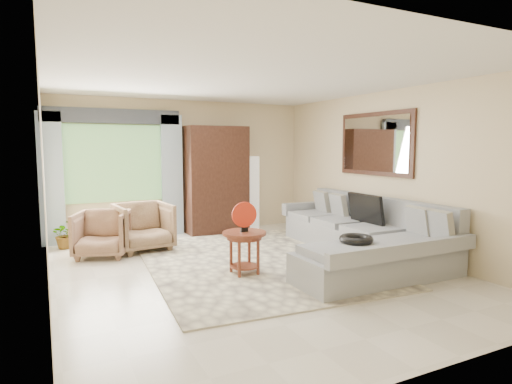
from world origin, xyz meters
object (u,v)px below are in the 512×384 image
floor_lamp (252,193)px  tv_screen (366,209)px  armoire (216,180)px  sectional_sofa (362,241)px  potted_plant (65,234)px  armchair_right (144,227)px  coffee_table (244,252)px  armchair_left (102,234)px

floor_lamp → tv_screen: bearing=-75.6°
tv_screen → armoire: (-1.50, 2.66, 0.33)m
sectional_sofa → potted_plant: sectional_sofa is taller
armchair_right → armoire: size_ratio=0.41×
coffee_table → potted_plant: coffee_table is taller
armchair_right → floor_lamp: bearing=14.8°
sectional_sofa → floor_lamp: floor_lamp is taller
coffee_table → armoire: armoire is taller
sectional_sofa → armchair_left: size_ratio=4.39×
coffee_table → potted_plant: (-2.08, 2.69, -0.06)m
coffee_table → floor_lamp: floor_lamp is taller
sectional_sofa → floor_lamp: 3.03m
potted_plant → floor_lamp: floor_lamp is taller
sectional_sofa → tv_screen: 0.56m
tv_screen → floor_lamp: (-0.70, 2.72, 0.03)m
armchair_left → armchair_right: bearing=31.2°
tv_screen → armchair_right: tv_screen is taller
potted_plant → armoire: armoire is taller
armchair_right → armchair_left: bearing=-175.0°
tv_screen → potted_plant: size_ratio=1.52×
coffee_table → armchair_right: bearing=114.9°
potted_plant → armoire: size_ratio=0.23×
armchair_right → potted_plant: (-1.16, 0.71, -0.15)m
armchair_left → tv_screen: bearing=-3.6°
coffee_table → armchair_left: bearing=130.6°
tv_screen → potted_plant: bearing=149.5°
armoire → floor_lamp: size_ratio=1.40×
armchair_left → potted_plant: (-0.49, 0.84, -0.11)m
tv_screen → potted_plant: 4.99m
armoire → floor_lamp: 0.86m
potted_plant → floor_lamp: 3.62m
potted_plant → armchair_left: bearing=-59.6°
sectional_sofa → armoire: bearing=113.1°
armchair_left → armoire: 2.58m
tv_screen → armchair_right: size_ratio=0.86×
tv_screen → sectional_sofa: bearing=-138.8°
armchair_left → potted_plant: bearing=140.7°
potted_plant → armoire: 2.90m
sectional_sofa → armchair_right: bearing=144.5°
sectional_sofa → potted_plant: 4.86m
tv_screen → armchair_left: bearing=156.1°
tv_screen → armchair_left: 4.16m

